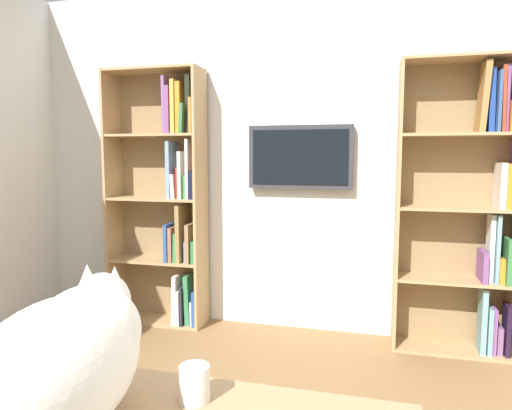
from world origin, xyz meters
TOP-DOWN VIEW (x-y plane):
  - wall_back at (0.00, -2.23)m, footprint 4.52×0.06m
  - bookshelf_left at (-1.23, -2.06)m, footprint 0.80×0.28m
  - bookshelf_right at (1.03, -2.06)m, footprint 0.80×0.28m
  - wall_mounted_tv at (-0.03, -2.15)m, footprint 0.80×0.07m
  - cat at (0.08, 0.45)m, footprint 0.30×0.65m
  - coffee_mug at (-0.15, 0.26)m, footprint 0.08×0.08m

SIDE VIEW (x-z plane):
  - coffee_mug at x=-0.15m, z-range 0.73..0.83m
  - cat at x=0.08m, z-range 0.73..1.09m
  - bookshelf_right at x=1.03m, z-range 0.00..2.05m
  - bookshelf_left at x=-1.23m, z-range 0.02..2.05m
  - wall_back at x=0.00m, z-range 0.00..2.70m
  - wall_mounted_tv at x=-0.03m, z-range 1.12..1.61m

